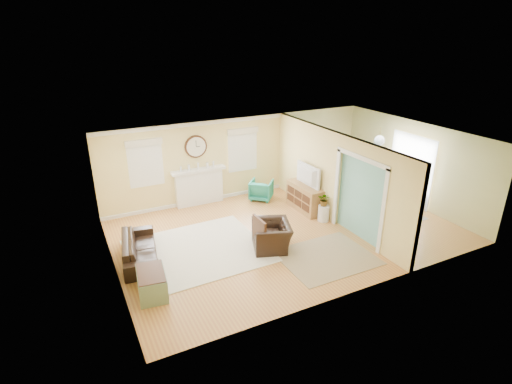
# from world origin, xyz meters

# --- Properties ---
(floor) EXTENTS (9.00, 9.00, 0.00)m
(floor) POSITION_xyz_m (0.00, 0.00, 0.00)
(floor) COLOR #AE6839
(floor) RESTS_ON ground
(wall_back) EXTENTS (9.00, 0.02, 2.60)m
(wall_back) POSITION_xyz_m (0.00, 3.00, 1.30)
(wall_back) COLOR #DEC97F
(wall_back) RESTS_ON ground
(wall_front) EXTENTS (9.00, 0.02, 2.60)m
(wall_front) POSITION_xyz_m (0.00, -3.00, 1.30)
(wall_front) COLOR #DEC97F
(wall_front) RESTS_ON ground
(wall_left) EXTENTS (0.02, 6.00, 2.60)m
(wall_left) POSITION_xyz_m (-4.50, 0.00, 1.30)
(wall_left) COLOR #DEC97F
(wall_left) RESTS_ON ground
(wall_right) EXTENTS (0.02, 6.00, 2.60)m
(wall_right) POSITION_xyz_m (4.50, 0.00, 1.30)
(wall_right) COLOR #DEC97F
(wall_right) RESTS_ON ground
(ceiling) EXTENTS (9.00, 6.00, 0.02)m
(ceiling) POSITION_xyz_m (0.00, 0.00, 2.60)
(ceiling) COLOR white
(ceiling) RESTS_ON wall_back
(partition) EXTENTS (0.17, 6.00, 2.60)m
(partition) POSITION_xyz_m (1.51, 0.28, 1.36)
(partition) COLOR #DEC97F
(partition) RESTS_ON ground
(fireplace) EXTENTS (1.70, 0.30, 1.17)m
(fireplace) POSITION_xyz_m (-1.50, 2.88, 0.60)
(fireplace) COLOR white
(fireplace) RESTS_ON ground
(wall_clock) EXTENTS (0.70, 0.07, 0.70)m
(wall_clock) POSITION_xyz_m (-1.50, 2.97, 1.85)
(wall_clock) COLOR #452413
(wall_clock) RESTS_ON wall_back
(window_left) EXTENTS (1.05, 0.13, 1.42)m
(window_left) POSITION_xyz_m (-3.05, 2.95, 1.66)
(window_left) COLOR white
(window_left) RESTS_ON wall_back
(window_right) EXTENTS (1.05, 0.13, 1.42)m
(window_right) POSITION_xyz_m (0.05, 2.95, 1.66)
(window_right) COLOR white
(window_right) RESTS_ON wall_back
(french_doors) EXTENTS (0.06, 1.70, 2.20)m
(french_doors) POSITION_xyz_m (4.45, 0.00, 1.10)
(french_doors) COLOR white
(french_doors) RESTS_ON ground
(pendant) EXTENTS (0.30, 0.30, 0.55)m
(pendant) POSITION_xyz_m (3.00, 0.00, 2.20)
(pendant) COLOR gold
(pendant) RESTS_ON ceiling
(rug_cream) EXTENTS (3.34, 2.91, 0.02)m
(rug_cream) POSITION_xyz_m (-2.54, 0.10, 0.01)
(rug_cream) COLOR beige
(rug_cream) RESTS_ON floor
(rug_jute) EXTENTS (2.21, 1.81, 0.01)m
(rug_jute) POSITION_xyz_m (0.15, -1.61, 0.01)
(rug_jute) COLOR tan
(rug_jute) RESTS_ON floor
(rug_grey) EXTENTS (2.51, 3.14, 0.01)m
(rug_grey) POSITION_xyz_m (2.84, 0.35, 0.01)
(rug_grey) COLOR gray
(rug_grey) RESTS_ON floor
(sofa) EXTENTS (1.07, 2.06, 0.57)m
(sofa) POSITION_xyz_m (-3.89, 0.35, 0.29)
(sofa) COLOR black
(sofa) RESTS_ON floor
(eames_chair) EXTENTS (1.21, 1.29, 0.68)m
(eames_chair) POSITION_xyz_m (-0.80, -0.58, 0.34)
(eames_chair) COLOR black
(eames_chair) RESTS_ON floor
(green_chair) EXTENTS (0.98, 0.98, 0.64)m
(green_chair) POSITION_xyz_m (0.41, 2.32, 0.32)
(green_chair) COLOR #1A7F6A
(green_chair) RESTS_ON floor
(trunk) EXTENTS (0.67, 0.98, 0.53)m
(trunk) POSITION_xyz_m (-3.95, -1.15, 0.26)
(trunk) COLOR gray
(trunk) RESTS_ON floor
(credenza) EXTENTS (0.48, 1.41, 0.80)m
(credenza) POSITION_xyz_m (1.21, 0.99, 0.40)
(credenza) COLOR #AB7F4E
(credenza) RESTS_ON floor
(tv) EXTENTS (0.17, 1.12, 0.64)m
(tv) POSITION_xyz_m (1.19, 0.99, 1.12)
(tv) COLOR black
(tv) RESTS_ON credenza
(garden_stool) EXTENTS (0.32, 0.32, 0.47)m
(garden_stool) POSITION_xyz_m (1.27, 0.09, 0.24)
(garden_stool) COLOR white
(garden_stool) RESTS_ON floor
(potted_plant) EXTENTS (0.46, 0.46, 0.39)m
(potted_plant) POSITION_xyz_m (1.27, 0.09, 0.67)
(potted_plant) COLOR #337F33
(potted_plant) RESTS_ON garden_stool
(dining_table) EXTENTS (1.19, 1.99, 0.68)m
(dining_table) POSITION_xyz_m (2.84, 0.35, 0.34)
(dining_table) COLOR #452413
(dining_table) RESTS_ON floor
(dining_chair_n) EXTENTS (0.47, 0.47, 0.89)m
(dining_chair_n) POSITION_xyz_m (2.90, 1.38, 0.52)
(dining_chair_n) COLOR gray
(dining_chair_n) RESTS_ON floor
(dining_chair_s) EXTENTS (0.40, 0.40, 0.89)m
(dining_chair_s) POSITION_xyz_m (2.79, -0.84, 0.52)
(dining_chair_s) COLOR gray
(dining_chair_s) RESTS_ON floor
(dining_chair_w) EXTENTS (0.49, 0.49, 1.02)m
(dining_chair_w) POSITION_xyz_m (2.15, 0.27, 0.60)
(dining_chair_w) COLOR white
(dining_chair_w) RESTS_ON floor
(dining_chair_e) EXTENTS (0.49, 0.49, 0.92)m
(dining_chair_e) POSITION_xyz_m (3.48, 0.27, 0.54)
(dining_chair_e) COLOR gray
(dining_chair_e) RESTS_ON floor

